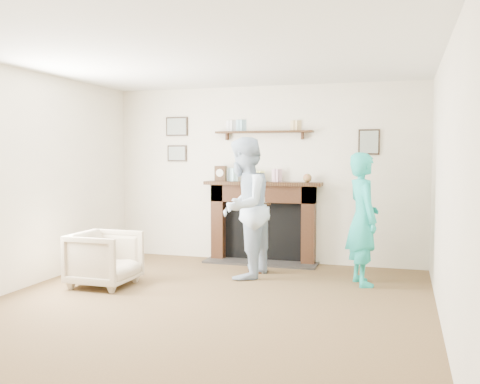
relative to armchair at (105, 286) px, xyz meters
name	(u,v)px	position (x,y,z in m)	size (l,w,h in m)	color
ground	(202,308)	(1.41, -0.52, 0.00)	(5.00, 5.00, 0.00)	brown
room_shell	(224,146)	(1.41, 0.18, 1.62)	(4.54, 5.02, 2.52)	#F0E7CC
armchair	(105,286)	(0.00, 0.00, 0.00)	(0.68, 0.70, 0.64)	tan
man	(244,277)	(1.42, 0.89, 0.00)	(0.85, 0.66, 1.75)	#A7B4D1
woman	(362,284)	(2.87, 0.96, 0.00)	(0.57, 0.37, 1.56)	teal
pedestal_table	(258,223)	(1.52, 1.25, 0.64)	(0.33, 0.33, 1.05)	black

